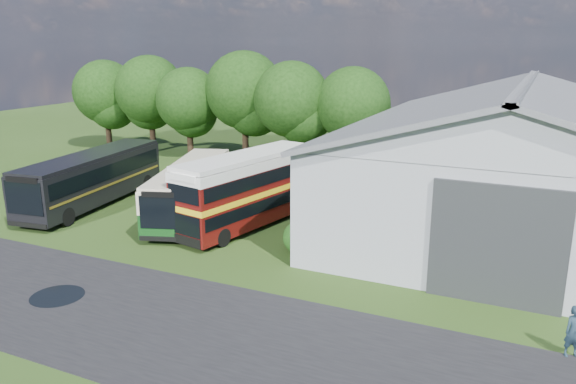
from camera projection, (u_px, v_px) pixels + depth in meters
The scene contains 17 objects.
ground at pixel (134, 276), 25.44m from camera, with size 120.00×120.00×0.00m, color #243C13.
asphalt_road at pixel (144, 318), 21.59m from camera, with size 60.00×8.00×0.02m, color black.
puddle at pixel (57, 296), 23.42m from camera, with size 2.20×2.20×0.01m, color black.
storage_shed at pixel (520, 152), 32.23m from camera, with size 18.80×24.80×8.15m.
tree_far_left at pixel (105, 92), 54.38m from camera, with size 6.12×6.12×8.64m.
tree_left_a at pixel (150, 90), 52.70m from camera, with size 6.46×6.46×9.12m.
tree_left_b at pixel (188, 100), 49.95m from camera, with size 5.78×5.78×8.16m.
tree_mid at pixel (244, 90), 48.80m from camera, with size 6.80×6.80×9.60m.
tree_right_a at pixel (292, 100), 46.02m from camera, with size 6.26×6.26×8.83m.
tree_right_b at pixel (353, 104), 44.75m from camera, with size 5.98×5.98×8.45m.
shrub_front at pixel (300, 252), 28.41m from camera, with size 1.70×1.70×1.70m, color #194714.
shrub_mid at pixel (315, 240), 30.16m from camera, with size 1.60×1.60×1.60m, color #194714.
shrub_back at pixel (328, 229), 31.91m from camera, with size 1.80×1.80×1.80m, color #194714.
bus_green_single at pixel (191, 189), 33.97m from camera, with size 6.10×11.45×3.09m.
bus_maroon_double at pixel (248, 191), 31.81m from camera, with size 4.42×10.13×4.22m.
bus_dark_single at pixel (93, 178), 36.22m from camera, with size 4.39×12.39×3.34m.
visitor_a at pixel (574, 332), 18.75m from camera, with size 0.66×0.43×1.80m, color #1A2C39.
Camera 1 is at (16.31, -18.41, 10.30)m, focal length 35.00 mm.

